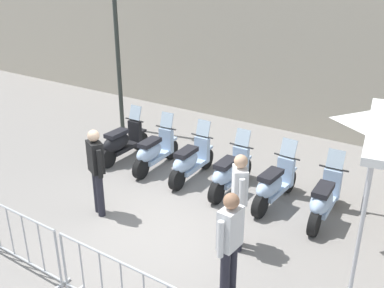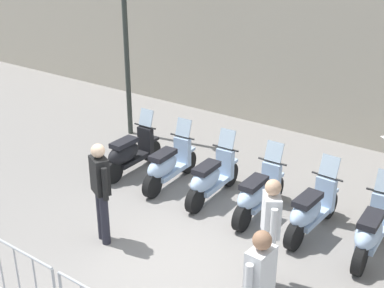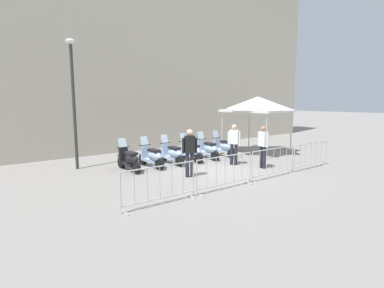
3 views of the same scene
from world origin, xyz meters
name	(u,v)px [view 2 (image 2 of 3)]	position (x,y,z in m)	size (l,w,h in m)	color
ground_plane	(167,259)	(0.00, 0.00, 0.00)	(120.00, 120.00, 0.00)	gray
motorcycle_0	(130,153)	(-2.13, 2.32, 0.45)	(0.63, 1.72, 1.24)	black
motorcycle_1	(168,165)	(-1.14, 2.16, 0.45)	(0.58, 1.73, 1.24)	black
motorcycle_2	(211,178)	(-0.15, 2.01, 0.45)	(0.61, 1.72, 1.24)	black
motorcycle_3	(258,194)	(0.83, 1.82, 0.45)	(0.63, 1.72, 1.24)	black
motorcycle_4	(311,210)	(1.81, 1.66, 0.45)	(0.70, 1.71, 1.24)	black
motorcycle_5	(372,231)	(2.81, 1.47, 0.45)	(0.60, 1.72, 1.24)	black
barrier_segment_1	(1,270)	(-1.52, -1.85, 0.53)	(2.23, 0.80, 1.07)	#B2B5B7
street_lamp	(124,6)	(-3.33, 4.21, 3.11)	(0.36, 0.36, 5.07)	#2D332D
officer_near_row_end	(270,229)	(1.61, 0.03, 0.98)	(0.35, 0.50, 1.73)	#23232D
officer_mid_plaza	(101,188)	(-1.17, 0.00, 0.98)	(0.47, 0.39, 1.73)	#23232D
officer_by_barriers	(259,287)	(1.87, -1.20, 0.98)	(0.30, 0.54, 1.73)	#23232D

